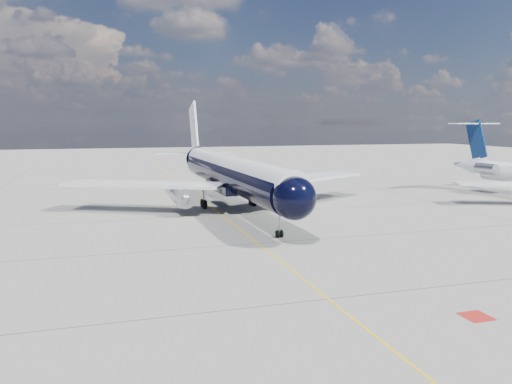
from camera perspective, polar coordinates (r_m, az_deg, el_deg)
ground at (r=64.39m, az=-5.04°, el=-1.81°), size 320.00×320.00×0.00m
taxiway_centerline at (r=59.58m, az=-4.05°, el=-2.59°), size 0.16×160.00×0.01m
red_marking at (r=31.56m, az=23.85°, el=-12.88°), size 1.60×1.60×0.01m
main_airliner at (r=64.28m, az=-3.15°, el=2.24°), size 41.26×50.17×14.51m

